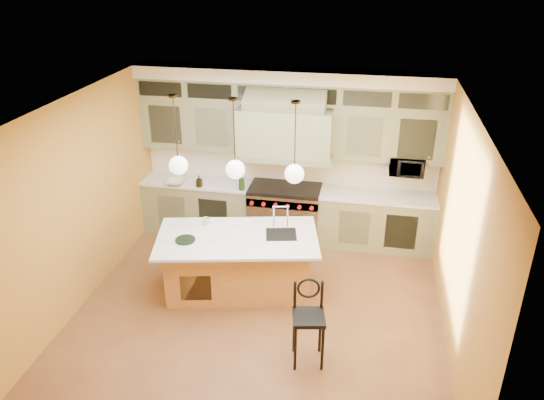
% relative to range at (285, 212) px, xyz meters
% --- Properties ---
extents(floor, '(5.00, 5.00, 0.00)m').
position_rel_range_xyz_m(floor, '(0.00, -2.14, -0.49)').
color(floor, brown).
rests_on(floor, ground).
extents(ceiling, '(5.00, 5.00, 0.00)m').
position_rel_range_xyz_m(ceiling, '(0.00, -2.14, 2.41)').
color(ceiling, white).
rests_on(ceiling, wall_back).
extents(wall_back, '(5.00, 0.00, 5.00)m').
position_rel_range_xyz_m(wall_back, '(0.00, 0.36, 0.96)').
color(wall_back, '#B07E30').
rests_on(wall_back, ground).
extents(wall_front, '(5.00, 0.00, 5.00)m').
position_rel_range_xyz_m(wall_front, '(0.00, -4.64, 0.96)').
color(wall_front, '#B07E30').
rests_on(wall_front, ground).
extents(wall_left, '(0.00, 5.00, 5.00)m').
position_rel_range_xyz_m(wall_left, '(-2.50, -2.14, 0.96)').
color(wall_left, '#B07E30').
rests_on(wall_left, ground).
extents(wall_right, '(0.00, 5.00, 5.00)m').
position_rel_range_xyz_m(wall_right, '(2.50, -2.14, 0.96)').
color(wall_right, '#B07E30').
rests_on(wall_right, ground).
extents(back_cabinetry, '(5.00, 0.77, 2.90)m').
position_rel_range_xyz_m(back_cabinetry, '(0.00, 0.09, 0.94)').
color(back_cabinetry, gray).
rests_on(back_cabinetry, floor).
extents(range, '(1.20, 0.74, 0.96)m').
position_rel_range_xyz_m(range, '(0.00, 0.00, 0.00)').
color(range, silver).
rests_on(range, floor).
extents(kitchen_island, '(2.46, 1.66, 1.35)m').
position_rel_range_xyz_m(kitchen_island, '(-0.39, -1.69, -0.01)').
color(kitchen_island, '#AB6D3C').
rests_on(kitchen_island, floor).
extents(counter_stool, '(0.45, 0.45, 1.09)m').
position_rel_range_xyz_m(counter_stool, '(0.79, -2.97, 0.13)').
color(counter_stool, black).
rests_on(counter_stool, floor).
extents(microwave, '(0.54, 0.37, 0.30)m').
position_rel_range_xyz_m(microwave, '(1.95, 0.11, 0.96)').
color(microwave, black).
rests_on(microwave, back_cabinetry).
extents(oil_bottle_a, '(0.12, 0.12, 0.28)m').
position_rel_range_xyz_m(oil_bottle_a, '(-0.70, -0.22, 0.59)').
color(oil_bottle_a, '#183414').
rests_on(oil_bottle_a, back_cabinetry).
extents(oil_bottle_b, '(0.09, 0.09, 0.20)m').
position_rel_range_xyz_m(oil_bottle_b, '(-1.44, -0.22, 0.55)').
color(oil_bottle_b, black).
rests_on(oil_bottle_b, back_cabinetry).
extents(fruit_bowl, '(0.36, 0.36, 0.08)m').
position_rel_range_xyz_m(fruit_bowl, '(-1.86, -0.22, 0.49)').
color(fruit_bowl, silver).
rests_on(fruit_bowl, back_cabinetry).
extents(cup, '(0.12, 0.12, 0.10)m').
position_rel_range_xyz_m(cup, '(-0.93, -1.47, 0.49)').
color(cup, beige).
rests_on(cup, kitchen_island).
extents(pendant_left, '(0.26, 0.26, 1.11)m').
position_rel_range_xyz_m(pendant_left, '(-1.20, -1.69, 1.46)').
color(pendant_left, '#2D2319').
rests_on(pendant_left, ceiling).
extents(pendant_center, '(0.26, 0.26, 1.11)m').
position_rel_range_xyz_m(pendant_center, '(-0.40, -1.69, 1.46)').
color(pendant_center, '#2D2319').
rests_on(pendant_center, ceiling).
extents(pendant_right, '(0.26, 0.26, 1.11)m').
position_rel_range_xyz_m(pendant_right, '(0.40, -1.69, 1.46)').
color(pendant_right, '#2D2319').
rests_on(pendant_right, ceiling).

